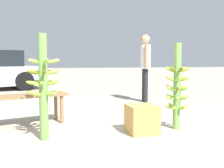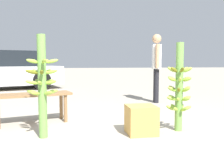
{
  "view_description": "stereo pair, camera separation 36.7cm",
  "coord_description": "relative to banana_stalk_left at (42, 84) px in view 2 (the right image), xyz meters",
  "views": [
    {
      "loc": [
        -1.0,
        -3.22,
        1.02
      ],
      "look_at": [
        -0.03,
        0.3,
        0.7
      ],
      "focal_mm": 40.0,
      "sensor_mm": 36.0,
      "label": 1
    },
    {
      "loc": [
        -0.65,
        -3.3,
        1.02
      ],
      "look_at": [
        -0.03,
        0.3,
        0.7
      ],
      "focal_mm": 40.0,
      "sensor_mm": 36.0,
      "label": 2
    }
  ],
  "objects": [
    {
      "name": "ground_plane",
      "position": [
        1.01,
        -0.12,
        -0.73
      ],
      "size": [
        80.0,
        80.0,
        0.0
      ],
      "primitive_type": "plane",
      "color": "#A89E8C"
    },
    {
      "name": "banana_stalk_left",
      "position": [
        0.0,
        0.0,
        0.0
      ],
      "size": [
        0.44,
        0.44,
        1.39
      ],
      "color": "#6B9E47",
      "rests_on": "ground_plane"
    },
    {
      "name": "banana_stalk_center",
      "position": [
        1.95,
        0.02,
        -0.09
      ],
      "size": [
        0.39,
        0.38,
        1.31
      ],
      "color": "#6B9E47",
      "rests_on": "ground_plane"
    },
    {
      "name": "vendor_person",
      "position": [
        2.53,
        2.6,
        0.29
      ],
      "size": [
        0.3,
        0.65,
        1.72
      ],
      "rotation": [
        0.0,
        0.0,
        -1.82
      ],
      "color": "black",
      "rests_on": "ground_plane"
    },
    {
      "name": "market_bench",
      "position": [
        -0.26,
        0.83,
        -0.31
      ],
      "size": [
        1.34,
        0.74,
        0.51
      ],
      "rotation": [
        0.0,
        0.0,
        0.28
      ],
      "color": "olive",
      "rests_on": "ground_plane"
    },
    {
      "name": "parked_car",
      "position": [
        -2.16,
        6.45,
        -0.04
      ],
      "size": [
        4.73,
        3.12,
        1.43
      ],
      "rotation": [
        0.0,
        0.0,
        1.9
      ],
      "color": "silver",
      "rests_on": "ground_plane"
    },
    {
      "name": "produce_crate",
      "position": [
        1.36,
        -0.05,
        -0.53
      ],
      "size": [
        0.41,
        0.41,
        0.41
      ],
      "color": "#C69347",
      "rests_on": "ground_plane"
    }
  ]
}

